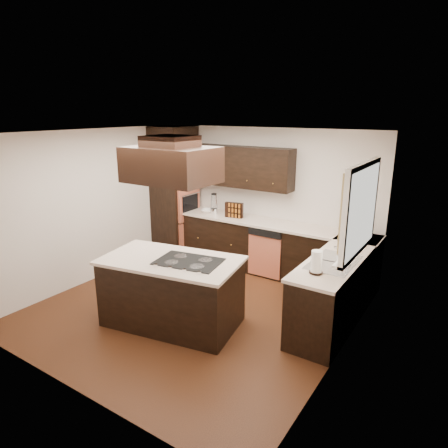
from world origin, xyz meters
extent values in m
cube|color=#5B2F17|center=(0.00, 0.00, -0.01)|extent=(4.20, 4.20, 0.02)
cube|color=silver|center=(0.00, 0.00, 2.51)|extent=(4.20, 4.20, 0.02)
cube|color=beige|center=(0.00, 2.11, 1.25)|extent=(4.20, 0.02, 2.50)
cube|color=beige|center=(0.00, -2.11, 1.25)|extent=(4.20, 0.02, 2.50)
cube|color=beige|center=(-2.11, 0.00, 1.25)|extent=(0.02, 4.20, 2.50)
cube|color=beige|center=(2.11, 0.00, 1.25)|extent=(0.02, 4.20, 2.50)
cube|color=black|center=(-1.78, 1.71, 1.06)|extent=(0.65, 0.75, 2.12)
cube|color=#DA6C4C|center=(-1.43, 1.71, 1.12)|extent=(0.05, 0.62, 0.78)
cube|color=black|center=(0.03, 1.80, 0.44)|extent=(2.93, 0.60, 0.88)
cube|color=black|center=(1.80, 0.90, 0.44)|extent=(0.60, 2.40, 0.88)
cube|color=beige|center=(0.03, 1.79, 0.90)|extent=(2.93, 0.63, 0.04)
cube|color=beige|center=(1.79, 0.90, 0.90)|extent=(0.63, 2.40, 0.04)
cube|color=black|center=(-0.43, 1.93, 1.81)|extent=(2.00, 0.34, 0.72)
cube|color=#DA6C4C|center=(0.33, 1.50, 0.40)|extent=(0.60, 0.05, 0.72)
cube|color=white|center=(2.07, 0.55, 1.65)|extent=(0.06, 1.32, 1.12)
cube|color=white|center=(2.10, 0.55, 1.65)|extent=(0.00, 1.20, 1.00)
cube|color=beige|center=(2.01, 0.13, 1.70)|extent=(0.02, 0.34, 0.90)
cube|color=beige|center=(2.01, 0.97, 1.70)|extent=(0.02, 0.34, 0.90)
cube|color=silver|center=(1.80, 0.55, 0.92)|extent=(0.52, 0.84, 0.01)
cube|color=black|center=(-0.02, -0.49, 0.44)|extent=(1.87, 1.24, 0.88)
cube|color=beige|center=(-0.02, -0.49, 0.90)|extent=(1.95, 1.32, 0.04)
cube|color=black|center=(0.24, -0.44, 0.93)|extent=(0.90, 0.68, 0.01)
cube|color=black|center=(0.10, -0.55, 2.16)|extent=(1.05, 0.72, 0.42)
cube|color=black|center=(0.10, -0.55, 2.44)|extent=(0.55, 0.50, 0.13)
cylinder|color=silver|center=(-0.88, 1.76, 0.97)|extent=(0.15, 0.15, 0.10)
cone|color=silver|center=(-0.88, 1.76, 1.15)|extent=(0.13, 0.13, 0.26)
cube|color=black|center=(-0.42, 1.73, 1.06)|extent=(0.34, 0.15, 0.27)
imported|color=white|center=(-1.02, 1.77, 0.95)|extent=(0.33, 0.33, 0.06)
imported|color=white|center=(1.76, 0.95, 1.00)|extent=(0.10, 0.10, 0.16)
cylinder|color=white|center=(1.74, 0.09, 1.06)|extent=(0.17, 0.17, 0.28)
camera|label=1|loc=(3.23, -4.18, 2.79)|focal=32.00mm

